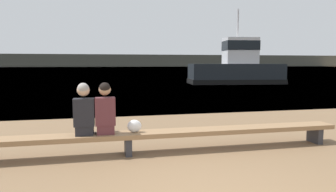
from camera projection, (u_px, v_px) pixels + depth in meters
water_surface at (105, 67)px, 126.47m from camera, size 240.00×240.00×0.00m
far_shoreline at (105, 61)px, 148.75m from camera, size 600.00×12.00×5.93m
bench_main at (128, 136)px, 5.72m from camera, size 8.82×0.46×0.43m
person_left at (84, 111)px, 5.49m from camera, size 0.37×0.38×0.97m
person_right at (105, 110)px, 5.57m from camera, size 0.37×0.37×0.97m
shopping_bag at (134, 126)px, 5.74m from camera, size 0.27×0.16×0.24m
tugboat_red at (236, 69)px, 25.59m from camera, size 8.21×4.01×6.26m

